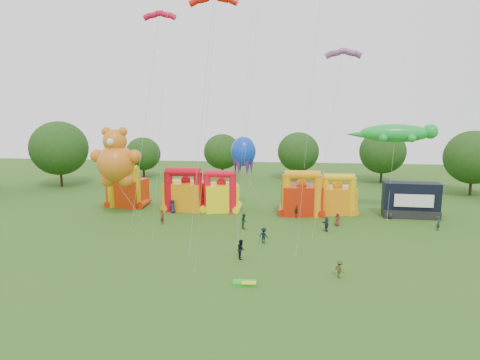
# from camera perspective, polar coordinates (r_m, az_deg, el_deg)

# --- Properties ---
(ground) EXTENTS (160.00, 160.00, 0.00)m
(ground) POSITION_cam_1_polar(r_m,az_deg,el_deg) (36.04, -2.96, -14.60)
(ground) COLOR #375B19
(ground) RESTS_ON ground
(tree_ring) EXTENTS (119.51, 121.57, 12.07)m
(tree_ring) POSITION_cam_1_polar(r_m,az_deg,el_deg) (34.67, -4.76, -4.62)
(tree_ring) COLOR #352314
(tree_ring) RESTS_ON ground
(bouncy_castle_0) EXTENTS (5.83, 5.12, 6.35)m
(bouncy_castle_0) POSITION_cam_1_polar(r_m,az_deg,el_deg) (65.92, -14.82, -1.32)
(bouncy_castle_0) COLOR red
(bouncy_castle_0) RESTS_ON ground
(bouncy_castle_1) EXTENTS (6.09, 5.17, 6.34)m
(bouncy_castle_1) POSITION_cam_1_polar(r_m,az_deg,el_deg) (62.17, -7.28, -1.75)
(bouncy_castle_1) COLOR orange
(bouncy_castle_1) RESTS_ON ground
(bouncy_castle_2) EXTENTS (5.39, 4.73, 6.06)m
(bouncy_castle_2) POSITION_cam_1_polar(r_m,az_deg,el_deg) (60.90, -2.54, -2.00)
(bouncy_castle_2) COLOR #FDED0D
(bouncy_castle_2) RESTS_ON ground
(bouncy_castle_3) EXTENTS (5.71, 4.77, 6.35)m
(bouncy_castle_3) POSITION_cam_1_polar(r_m,az_deg,el_deg) (59.56, 8.19, -2.29)
(bouncy_castle_3) COLOR red
(bouncy_castle_3) RESTS_ON ground
(bouncy_castle_4) EXTENTS (5.18, 4.39, 5.79)m
(bouncy_castle_4) POSITION_cam_1_polar(r_m,az_deg,el_deg) (61.09, 12.83, -2.31)
(bouncy_castle_4) COLOR orange
(bouncy_castle_4) RESTS_ON ground
(stage_trailer) EXTENTS (7.33, 3.06, 4.76)m
(stage_trailer) POSITION_cam_1_polar(r_m,az_deg,el_deg) (61.99, 21.83, -2.54)
(stage_trailer) COLOR black
(stage_trailer) RESTS_ON ground
(teddy_bear_kite) EXTENTS (7.10, 4.85, 12.27)m
(teddy_bear_kite) POSITION_cam_1_polar(r_m,az_deg,el_deg) (58.21, -16.07, 2.17)
(teddy_bear_kite) COLOR orange
(teddy_bear_kite) RESTS_ON ground
(gecko_kite) EXTENTS (12.08, 5.39, 12.59)m
(gecko_kite) POSITION_cam_1_polar(r_m,az_deg,el_deg) (60.80, 19.78, 3.82)
(gecko_kite) COLOR green
(gecko_kite) RESTS_ON ground
(octopus_kite) EXTENTS (5.59, 4.79, 10.63)m
(octopus_kite) POSITION_cam_1_polar(r_m,az_deg,el_deg) (60.83, 1.28, 0.89)
(octopus_kite) COLOR #0D3BC9
(octopus_kite) RESTS_ON ground
(parafoil_kites) EXTENTS (27.16, 12.98, 27.48)m
(parafoil_kites) POSITION_cam_1_polar(r_m,az_deg,el_deg) (49.05, -2.81, 7.07)
(parafoil_kites) COLOR red
(parafoil_kites) RESTS_ON ground
(diamond_kites) EXTENTS (19.16, 22.54, 38.36)m
(diamond_kites) POSITION_cam_1_polar(r_m,az_deg,el_deg) (47.90, -1.32, 11.94)
(diamond_kites) COLOR red
(diamond_kites) RESTS_ON ground
(folded_kite_bundle) EXTENTS (2.03, 1.16, 0.31)m
(folded_kite_bundle) POSITION_cam_1_polar(r_m,az_deg,el_deg) (37.19, 0.69, -13.54)
(folded_kite_bundle) COLOR green
(folded_kite_bundle) RESTS_ON ground
(spectator_0) EXTENTS (1.07, 0.88, 1.89)m
(spectator_0) POSITION_cam_1_polar(r_m,az_deg,el_deg) (60.69, -8.95, -3.49)
(spectator_0) COLOR #242138
(spectator_0) RESTS_ON ground
(spectator_1) EXTENTS (0.59, 0.78, 1.90)m
(spectator_1) POSITION_cam_1_polar(r_m,az_deg,el_deg) (55.36, -10.31, -4.84)
(spectator_1) COLOR #5F291B
(spectator_1) RESTS_ON ground
(spectator_2) EXTENTS (0.82, 1.00, 1.89)m
(spectator_2) POSITION_cam_1_polar(r_m,az_deg,el_deg) (52.50, 0.56, -5.51)
(spectator_2) COLOR #16381E
(spectator_2) RESTS_ON ground
(spectator_3) EXTENTS (1.29, 1.07, 1.73)m
(spectator_3) POSITION_cam_1_polar(r_m,az_deg,el_deg) (47.27, 3.19, -7.39)
(spectator_3) COLOR black
(spectator_3) RESTS_ON ground
(spectator_4) EXTENTS (0.87, 1.04, 1.67)m
(spectator_4) POSITION_cam_1_polar(r_m,az_deg,el_deg) (58.10, 7.56, -4.18)
(spectator_4) COLOR #392B16
(spectator_4) RESTS_ON ground
(spectator_5) EXTENTS (1.04, 1.70, 1.75)m
(spectator_5) POSITION_cam_1_polar(r_m,az_deg,el_deg) (52.45, 11.42, -5.81)
(spectator_5) COLOR #292A45
(spectator_5) RESTS_ON ground
(spectator_6) EXTENTS (0.86, 0.62, 1.64)m
(spectator_6) POSITION_cam_1_polar(r_m,az_deg,el_deg) (55.05, 12.86, -5.16)
(spectator_6) COLOR maroon
(spectator_6) RESTS_ON ground
(spectator_7) EXTENTS (0.72, 0.75, 1.73)m
(spectator_7) POSITION_cam_1_polar(r_m,az_deg,el_deg) (57.05, 24.94, -5.28)
(spectator_7) COLOR #173A29
(spectator_7) RESTS_ON ground
(spectator_8) EXTENTS (0.92, 1.08, 1.96)m
(spectator_8) POSITION_cam_1_polar(r_m,az_deg,el_deg) (42.59, 0.16, -9.20)
(spectator_8) COLOR black
(spectator_8) RESTS_ON ground
(spectator_9) EXTENTS (1.10, 1.17, 1.59)m
(spectator_9) POSITION_cam_1_polar(r_m,az_deg,el_deg) (39.24, 13.13, -11.48)
(spectator_9) COLOR #443B1B
(spectator_9) RESTS_ON ground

